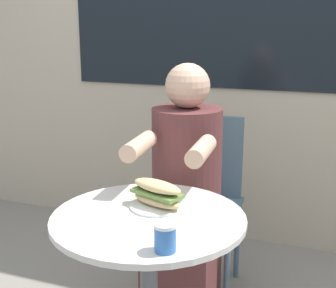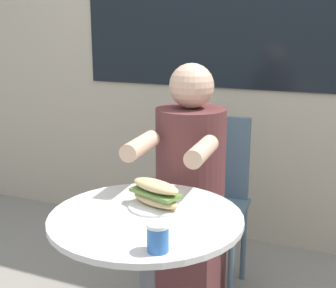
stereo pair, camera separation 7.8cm
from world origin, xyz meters
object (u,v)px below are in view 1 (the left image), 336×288
at_px(sandwich_on_plate, 157,195).
at_px(drink_cup, 165,237).
at_px(seated_diner, 185,213).
at_px(diner_chair, 205,187).
at_px(cafe_table, 149,269).

height_order(sandwich_on_plate, drink_cup, sandwich_on_plate).
relative_size(sandwich_on_plate, drink_cup, 2.56).
bearing_deg(sandwich_on_plate, drink_cup, -63.78).
bearing_deg(sandwich_on_plate, seated_diner, 95.29).
bearing_deg(diner_chair, seated_diner, 87.09).
relative_size(diner_chair, drink_cup, 10.50).
height_order(cafe_table, diner_chair, diner_chair).
height_order(diner_chair, sandwich_on_plate, diner_chair).
distance_m(sandwich_on_plate, drink_cup, 0.32).
xyz_separation_m(seated_diner, sandwich_on_plate, (0.04, -0.41, 0.24)).
distance_m(diner_chair, drink_cup, 1.09).
height_order(diner_chair, seated_diner, seated_diner).
distance_m(cafe_table, seated_diner, 0.49).
xyz_separation_m(diner_chair, sandwich_on_plate, (0.05, -0.76, 0.23)).
relative_size(diner_chair, seated_diner, 0.75).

